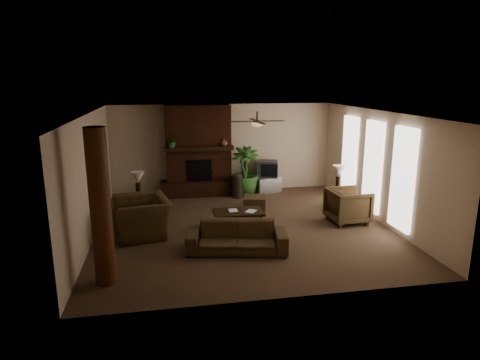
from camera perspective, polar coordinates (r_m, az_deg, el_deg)
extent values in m
plane|color=brown|center=(10.38, 0.40, -6.43)|extent=(7.00, 7.00, 0.00)
plane|color=silver|center=(9.78, 0.42, 9.17)|extent=(7.00, 7.00, 0.00)
plane|color=beige|center=(13.38, -2.38, 4.34)|extent=(7.00, 0.00, 7.00)
plane|color=beige|center=(6.70, 5.99, -5.28)|extent=(7.00, 0.00, 7.00)
plane|color=beige|center=(9.97, -19.78, 0.29)|extent=(0.00, 7.00, 7.00)
plane|color=beige|center=(11.17, 18.36, 1.78)|extent=(0.00, 7.00, 7.00)
cube|color=#442012|center=(13.05, -5.71, 4.05)|extent=(2.00, 0.50, 2.80)
cube|color=#442012|center=(13.20, -5.56, -1.06)|extent=(2.40, 0.70, 0.45)
cube|color=black|center=(12.91, -5.56, 1.32)|extent=(0.75, 0.04, 0.65)
cube|color=black|center=(12.76, -5.62, 4.28)|extent=(2.10, 0.28, 0.12)
cube|color=white|center=(12.55, 14.70, 3.05)|extent=(0.08, 0.85, 2.35)
cube|color=white|center=(11.32, 17.64, 1.73)|extent=(0.08, 0.85, 2.35)
cube|color=white|center=(10.14, 21.28, 0.09)|extent=(0.08, 0.85, 2.35)
cylinder|color=#562D15|center=(7.59, -18.50, -3.67)|extent=(0.36, 0.36, 2.80)
cube|color=black|center=(11.77, -17.99, 0.64)|extent=(0.10, 1.00, 2.10)
cylinder|color=#302215|center=(10.16, 2.35, 8.65)|extent=(0.04, 0.04, 0.24)
cylinder|color=#302215|center=(10.17, 2.34, 7.98)|extent=(0.20, 0.20, 0.06)
ellipsoid|color=#F2BF72|center=(10.18, 2.34, 7.64)|extent=(0.26, 0.26, 0.14)
cube|color=black|center=(10.27, 4.54, 8.06)|extent=(0.55, 0.12, 0.01)
cube|color=black|center=(10.09, 0.10, 8.00)|extent=(0.55, 0.12, 0.01)
cube|color=black|center=(10.56, 1.86, 8.25)|extent=(0.12, 0.55, 0.01)
cube|color=black|center=(9.78, 2.86, 7.80)|extent=(0.12, 0.55, 0.01)
imported|color=#4B3820|center=(8.88, -0.40, -7.14)|extent=(2.19, 1.00, 0.83)
imported|color=#4B3820|center=(9.97, -13.23, -4.08)|extent=(1.14, 1.50, 1.18)
imported|color=#4B3820|center=(10.94, 14.55, -3.19)|extent=(0.92, 0.98, 0.95)
cube|color=black|center=(10.20, -0.24, -4.43)|extent=(1.20, 0.70, 0.06)
cube|color=black|center=(9.96, -2.83, -6.20)|extent=(0.07, 0.07, 0.37)
cube|color=black|center=(10.13, 2.81, -5.85)|extent=(0.07, 0.07, 0.37)
cube|color=black|center=(10.43, -3.19, -5.28)|extent=(0.07, 0.07, 0.37)
cube|color=black|center=(10.59, 2.20, -4.97)|extent=(0.07, 0.07, 0.37)
cube|color=#4B3820|center=(11.59, 1.97, -3.22)|extent=(0.71, 0.71, 0.40)
cube|color=silver|center=(13.47, 3.63, -0.61)|extent=(0.97, 0.77, 0.50)
cube|color=#343436|center=(13.37, 3.75, 1.53)|extent=(0.76, 0.66, 0.52)
cube|color=black|center=(13.12, 4.03, 1.29)|extent=(0.51, 0.17, 0.40)
cylinder|color=#30251A|center=(12.81, -0.35, -0.87)|extent=(0.34, 0.34, 0.70)
sphere|color=#30251A|center=(12.75, -0.35, 0.22)|extent=(0.34, 0.34, 0.34)
imported|color=#335C25|center=(13.06, 0.65, -0.25)|extent=(1.13, 1.66, 0.85)
cube|color=black|center=(11.44, -13.61, -3.44)|extent=(0.60, 0.60, 0.55)
cylinder|color=#302215|center=(11.32, -13.70, -1.26)|extent=(0.18, 0.18, 0.35)
cone|color=#F4E7CF|center=(11.25, -13.80, 0.34)|extent=(0.45, 0.45, 0.30)
cube|color=black|center=(12.20, 13.44, -2.37)|extent=(0.52, 0.52, 0.55)
cylinder|color=#302215|center=(12.11, 13.26, -0.27)|extent=(0.16, 0.16, 0.35)
cone|color=#F4E7CF|center=(12.04, 13.34, 1.23)|extent=(0.41, 0.41, 0.30)
imported|color=#335C25|center=(12.66, -9.26, 5.12)|extent=(0.43, 0.47, 0.33)
imported|color=brown|center=(12.82, -2.20, 5.15)|extent=(0.27, 0.27, 0.22)
imported|color=#999999|center=(10.12, -1.56, -3.53)|extent=(0.22, 0.03, 0.29)
imported|color=#999999|center=(10.13, 0.94, -3.51)|extent=(0.19, 0.14, 0.29)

